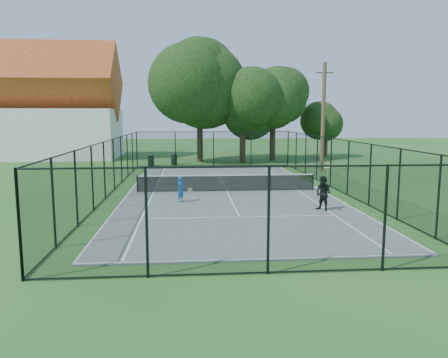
{
  "coord_description": "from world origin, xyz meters",
  "views": [
    {
      "loc": [
        -2.12,
        -24.33,
        4.29
      ],
      "look_at": [
        -0.39,
        -3.0,
        1.2
      ],
      "focal_mm": 35.0,
      "sensor_mm": 36.0,
      "label": 1
    }
  ],
  "objects": [
    {
      "name": "tree_near_right",
      "position": [
        6.01,
        17.59,
        5.45
      ],
      "size": [
        6.21,
        6.21,
        8.57
      ],
      "color": "#332114",
      "rests_on": "ground"
    },
    {
      "name": "utility_pole",
      "position": [
        8.28,
        9.0,
        4.23
      ],
      "size": [
        1.4,
        0.3,
        8.33
      ],
      "color": "#4C3823",
      "rests_on": "ground"
    },
    {
      "name": "tree_near_mid",
      "position": [
        2.88,
        15.97,
        4.67
      ],
      "size": [
        5.8,
        5.8,
        7.59
      ],
      "color": "#332114",
      "rests_on": "ground"
    },
    {
      "name": "fence",
      "position": [
        0.0,
        0.0,
        1.5
      ],
      "size": [
        13.1,
        26.1,
        3.0
      ],
      "color": "black",
      "rests_on": "ground"
    },
    {
      "name": "tennis_net",
      "position": [
        0.0,
        0.0,
        0.58
      ],
      "size": [
        10.08,
        0.08,
        0.95
      ],
      "color": "black",
      "rests_on": "tennis_court"
    },
    {
      "name": "player_blue",
      "position": [
        -2.52,
        -2.91,
        0.7
      ],
      "size": [
        0.83,
        0.56,
        1.29
      ],
      "color": "blue",
      "rests_on": "tennis_court"
    },
    {
      "name": "tennis_court",
      "position": [
        0.0,
        0.0,
        0.03
      ],
      "size": [
        11.0,
        24.0,
        0.06
      ],
      "primitive_type": "cube",
      "color": "slate",
      "rests_on": "ground"
    },
    {
      "name": "trash_bin_left",
      "position": [
        -5.4,
        13.66,
        0.47
      ],
      "size": [
        0.58,
        0.58,
        0.93
      ],
      "color": "black",
      "rests_on": "ground"
    },
    {
      "name": "ground",
      "position": [
        0.0,
        0.0,
        0.0
      ],
      "size": [
        120.0,
        120.0,
        0.0
      ],
      "primitive_type": "plane",
      "color": "#21581E"
    },
    {
      "name": "building",
      "position": [
        -17.0,
        22.0,
        4.93
      ],
      "size": [
        15.3,
        8.15,
        11.87
      ],
      "color": "silver",
      "rests_on": "ground"
    },
    {
      "name": "tree_far_right",
      "position": [
        12.29,
        20.91,
        3.31
      ],
      "size": [
        4.06,
        4.06,
        5.36
      ],
      "color": "#332114",
      "rests_on": "ground"
    },
    {
      "name": "player_black",
      "position": [
        3.9,
        -5.43,
        0.85
      ],
      "size": [
        0.94,
        1.06,
        2.1
      ],
      "color": "black",
      "rests_on": "tennis_court"
    },
    {
      "name": "trash_bin_right",
      "position": [
        -3.43,
        14.26,
        0.47
      ],
      "size": [
        0.58,
        0.58,
        0.94
      ],
      "color": "black",
      "rests_on": "ground"
    },
    {
      "name": "tree_near_left",
      "position": [
        -1.05,
        16.89,
        6.4
      ],
      "size": [
        7.97,
        7.97,
        10.39
      ],
      "color": "#332114",
      "rests_on": "ground"
    }
  ]
}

